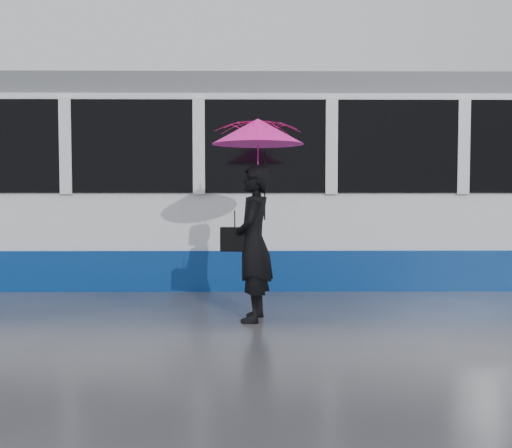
{
  "coord_description": "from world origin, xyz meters",
  "views": [
    {
      "loc": [
        1.53,
        -7.36,
        1.48
      ],
      "look_at": [
        1.61,
        -0.12,
        1.1
      ],
      "focal_mm": 40.0,
      "sensor_mm": 36.0,
      "label": 1
    }
  ],
  "objects": [
    {
      "name": "rails",
      "position": [
        0.0,
        2.5,
        0.01
      ],
      "size": [
        34.0,
        1.51,
        0.02
      ],
      "color": "#3F3D38",
      "rests_on": "ground"
    },
    {
      "name": "ground",
      "position": [
        0.0,
        0.0,
        0.0
      ],
      "size": [
        90.0,
        90.0,
        0.0
      ],
      "primitive_type": "plane",
      "color": "#2F2F34",
      "rests_on": "ground"
    },
    {
      "name": "handbag",
      "position": [
        1.35,
        -0.72,
        0.95
      ],
      "size": [
        0.34,
        0.18,
        0.46
      ],
      "rotation": [
        0.0,
        0.0,
        -0.13
      ],
      "color": "black",
      "rests_on": "ground"
    },
    {
      "name": "tram",
      "position": [
        1.26,
        2.5,
        1.64
      ],
      "size": [
        26.0,
        2.56,
        3.35
      ],
      "color": "white",
      "rests_on": "ground"
    },
    {
      "name": "umbrella",
      "position": [
        1.62,
        -0.74,
        2.0
      ],
      "size": [
        1.2,
        1.2,
        1.23
      ],
      "rotation": [
        0.0,
        0.0,
        -0.13
      ],
      "color": "#DC124C",
      "rests_on": "ground"
    },
    {
      "name": "woman",
      "position": [
        1.57,
        -0.74,
        0.91
      ],
      "size": [
        0.52,
        0.71,
        1.82
      ],
      "primitive_type": "imported",
      "rotation": [
        0.0,
        0.0,
        -1.7
      ],
      "color": "black",
      "rests_on": "ground"
    }
  ]
}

